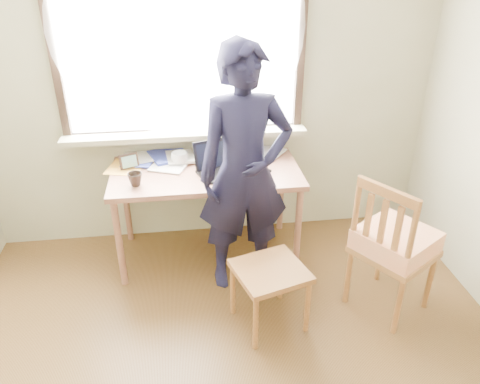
{
  "coord_description": "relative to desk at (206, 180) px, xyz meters",
  "views": [
    {
      "loc": [
        -0.23,
        -1.48,
        2.23
      ],
      "look_at": [
        0.09,
        0.95,
        0.91
      ],
      "focal_mm": 35.0,
      "sensor_mm": 36.0,
      "label": 1
    }
  ],
  "objects": [
    {
      "name": "room_shell",
      "position": [
        0.05,
        -1.43,
        0.97
      ],
      "size": [
        3.52,
        4.02,
        2.61
      ],
      "color": "#B2AF8F",
      "rests_on": "ground"
    },
    {
      "name": "desk",
      "position": [
        0.0,
        0.0,
        0.0
      ],
      "size": [
        1.39,
        0.69,
        0.74
      ],
      "color": "#905E48",
      "rests_on": "ground"
    },
    {
      "name": "laptop",
      "position": [
        0.1,
        -0.03,
        0.13
      ],
      "size": [
        0.39,
        0.35,
        0.22
      ],
      "color": "black",
      "rests_on": "desk"
    },
    {
      "name": "mug_white",
      "position": [
        -0.19,
        0.13,
        0.13
      ],
      "size": [
        0.16,
        0.16,
        0.1
      ],
      "primitive_type": "imported",
      "rotation": [
        0.0,
        0.0,
        0.28
      ],
      "color": "white",
      "rests_on": "desk"
    },
    {
      "name": "mug_dark",
      "position": [
        -0.5,
        -0.17,
        0.12
      ],
      "size": [
        0.14,
        0.14,
        0.09
      ],
      "primitive_type": "imported",
      "rotation": [
        0.0,
        0.0,
        -0.53
      ],
      "color": "black",
      "rests_on": "desk"
    },
    {
      "name": "mouse",
      "position": [
        0.43,
        -0.1,
        0.09
      ],
      "size": [
        0.08,
        0.06,
        0.03
      ],
      "primitive_type": "ellipsoid",
      "color": "black",
      "rests_on": "desk"
    },
    {
      "name": "desk_clutter",
      "position": [
        -0.43,
        0.12,
        0.1
      ],
      "size": [
        0.8,
        0.44,
        0.03
      ],
      "color": "#93361B",
      "rests_on": "desk"
    },
    {
      "name": "book_a",
      "position": [
        -0.34,
        0.26,
        0.09
      ],
      "size": [
        0.28,
        0.3,
        0.02
      ],
      "primitive_type": "imported",
      "rotation": [
        0.0,
        0.0,
        0.59
      ],
      "color": "white",
      "rests_on": "desk"
    },
    {
      "name": "book_b",
      "position": [
        0.44,
        0.29,
        0.09
      ],
      "size": [
        0.31,
        0.32,
        0.02
      ],
      "primitive_type": "imported",
      "rotation": [
        0.0,
        0.0,
        -0.65
      ],
      "color": "white",
      "rests_on": "desk"
    },
    {
      "name": "picture_frame",
      "position": [
        -0.56,
        0.1,
        0.13
      ],
      "size": [
        0.14,
        0.07,
        0.11
      ],
      "color": "black",
      "rests_on": "desk"
    },
    {
      "name": "work_chair",
      "position": [
        0.34,
        -0.82,
        -0.3
      ],
      "size": [
        0.52,
        0.51,
        0.43
      ],
      "color": "#A16734",
      "rests_on": "ground"
    },
    {
      "name": "side_chair",
      "position": [
        1.16,
        -0.76,
        -0.15
      ],
      "size": [
        0.61,
        0.62,
        0.98
      ],
      "color": "#A16734",
      "rests_on": "ground"
    },
    {
      "name": "person",
      "position": [
        0.24,
        -0.33,
        0.2
      ],
      "size": [
        0.66,
        0.46,
        1.74
      ],
      "primitive_type": "imported",
      "rotation": [
        0.0,
        0.0,
        0.08
      ],
      "color": "black",
      "rests_on": "ground"
    }
  ]
}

